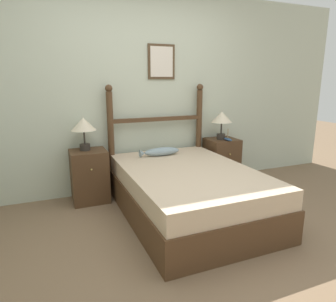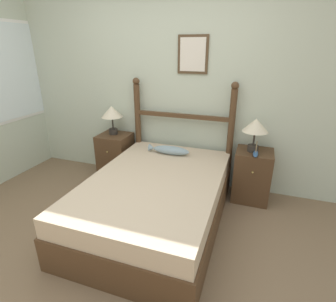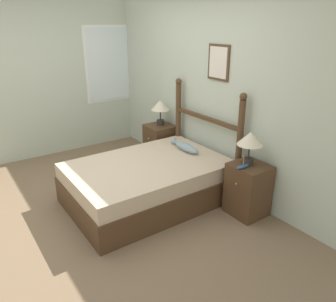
{
  "view_description": "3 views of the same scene",
  "coord_description": "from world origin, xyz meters",
  "px_view_note": "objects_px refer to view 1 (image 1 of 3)",
  "views": [
    {
      "loc": [
        -1.15,
        -2.07,
        1.45
      ],
      "look_at": [
        0.14,
        1.05,
        0.64
      ],
      "focal_mm": 32.0,
      "sensor_mm": 36.0,
      "label": 1
    },
    {
      "loc": [
        1.12,
        -1.52,
        1.76
      ],
      "look_at": [
        0.2,
        1.12,
        0.64
      ],
      "focal_mm": 28.0,
      "sensor_mm": 36.0,
      "label": 2
    },
    {
      "loc": [
        3.39,
        -1.24,
        2.15
      ],
      "look_at": [
        0.22,
        0.98,
        0.61
      ],
      "focal_mm": 35.0,
      "sensor_mm": 36.0,
      "label": 3
    }
  ],
  "objects_px": {
    "table_lamp_left": "(84,126)",
    "table_lamp_right": "(222,119)",
    "model_boat": "(228,139)",
    "nightstand_right": "(221,160)",
    "nightstand_left": "(89,176)",
    "bed": "(188,192)",
    "fish_pillow": "(160,152)"
  },
  "relations": [
    {
      "from": "table_lamp_left",
      "to": "table_lamp_right",
      "type": "height_order",
      "value": "same"
    },
    {
      "from": "table_lamp_right",
      "to": "model_boat",
      "type": "distance_m",
      "value": 0.3
    },
    {
      "from": "nightstand_right",
      "to": "model_boat",
      "type": "relative_size",
      "value": 3.21
    },
    {
      "from": "table_lamp_left",
      "to": "table_lamp_right",
      "type": "bearing_deg",
      "value": -1.31
    },
    {
      "from": "nightstand_left",
      "to": "table_lamp_left",
      "type": "distance_m",
      "value": 0.61
    },
    {
      "from": "bed",
      "to": "nightstand_left",
      "type": "distance_m",
      "value": 1.23
    },
    {
      "from": "bed",
      "to": "table_lamp_left",
      "type": "distance_m",
      "value": 1.43
    },
    {
      "from": "nightstand_right",
      "to": "table_lamp_left",
      "type": "distance_m",
      "value": 1.98
    },
    {
      "from": "fish_pillow",
      "to": "bed",
      "type": "bearing_deg",
      "value": -83.83
    },
    {
      "from": "nightstand_left",
      "to": "table_lamp_right",
      "type": "relative_size",
      "value": 1.61
    },
    {
      "from": "nightstand_left",
      "to": "model_boat",
      "type": "distance_m",
      "value": 1.9
    },
    {
      "from": "nightstand_left",
      "to": "fish_pillow",
      "type": "distance_m",
      "value": 0.91
    },
    {
      "from": "bed",
      "to": "table_lamp_right",
      "type": "bearing_deg",
      "value": 41.25
    },
    {
      "from": "bed",
      "to": "model_boat",
      "type": "relative_size",
      "value": 9.89
    },
    {
      "from": "table_lamp_right",
      "to": "model_boat",
      "type": "relative_size",
      "value": 1.99
    },
    {
      "from": "table_lamp_left",
      "to": "bed",
      "type": "bearing_deg",
      "value": -40.98
    },
    {
      "from": "nightstand_left",
      "to": "nightstand_right",
      "type": "distance_m",
      "value": 1.86
    },
    {
      "from": "nightstand_left",
      "to": "table_lamp_right",
      "type": "xyz_separation_m",
      "value": [
        1.83,
        -0.01,
        0.61
      ]
    },
    {
      "from": "table_lamp_left",
      "to": "nightstand_right",
      "type": "bearing_deg",
      "value": -0.97
    },
    {
      "from": "nightstand_right",
      "to": "fish_pillow",
      "type": "bearing_deg",
      "value": -171.11
    },
    {
      "from": "fish_pillow",
      "to": "model_boat",
      "type": "bearing_deg",
      "value": 1.78
    },
    {
      "from": "table_lamp_left",
      "to": "fish_pillow",
      "type": "height_order",
      "value": "table_lamp_left"
    },
    {
      "from": "table_lamp_left",
      "to": "model_boat",
      "type": "bearing_deg",
      "value": -4.74
    },
    {
      "from": "table_lamp_left",
      "to": "fish_pillow",
      "type": "distance_m",
      "value": 0.97
    },
    {
      "from": "table_lamp_left",
      "to": "model_boat",
      "type": "xyz_separation_m",
      "value": [
        1.89,
        -0.16,
        -0.27
      ]
    },
    {
      "from": "nightstand_right",
      "to": "table_lamp_right",
      "type": "xyz_separation_m",
      "value": [
        -0.03,
        -0.01,
        0.61
      ]
    },
    {
      "from": "model_boat",
      "to": "nightstand_right",
      "type": "bearing_deg",
      "value": 92.52
    },
    {
      "from": "nightstand_right",
      "to": "table_lamp_right",
      "type": "distance_m",
      "value": 0.61
    },
    {
      "from": "table_lamp_right",
      "to": "model_boat",
      "type": "bearing_deg",
      "value": -72.61
    },
    {
      "from": "nightstand_left",
      "to": "nightstand_right",
      "type": "xyz_separation_m",
      "value": [
        1.86,
        0.0,
        0.0
      ]
    },
    {
      "from": "table_lamp_right",
      "to": "table_lamp_left",
      "type": "bearing_deg",
      "value": 178.69
    },
    {
      "from": "table_lamp_right",
      "to": "model_boat",
      "type": "height_order",
      "value": "table_lamp_right"
    }
  ]
}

